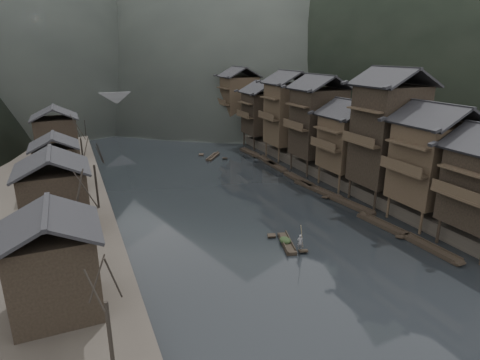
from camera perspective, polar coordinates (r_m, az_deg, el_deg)
water at (r=40.70m, az=6.54°, el=-9.14°), size 300.00×300.00×0.00m
right_bank at (r=90.76m, az=13.38°, el=6.34°), size 40.00×200.00×1.80m
stilt_houses at (r=63.00m, az=11.69°, el=8.94°), size 9.00×67.60×16.89m
left_houses at (r=52.94m, az=-24.83°, el=2.29°), size 8.10×53.20×8.73m
bare_trees at (r=43.84m, az=-20.54°, el=1.21°), size 3.78×45.30×7.57m
moored_sampans at (r=57.89m, az=10.01°, el=-0.69°), size 2.74×48.64×0.47m
midriver_boats at (r=80.73m, az=-5.12°, el=4.84°), size 5.71×22.05×0.45m
stone_bridge at (r=105.70m, az=-13.31°, el=10.25°), size 40.00×6.00×9.00m
hero_sampan at (r=40.61m, az=6.67°, el=-8.89°), size 2.26×4.92×0.43m
cargo_heap at (r=40.50m, az=6.47°, el=-8.08°), size 1.08×1.41×0.65m
boatman at (r=39.15m, az=8.56°, el=-8.40°), size 0.66×0.56×1.55m
bamboo_pole at (r=38.15m, az=9.00°, el=-4.78°), size 1.55×1.72×3.73m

